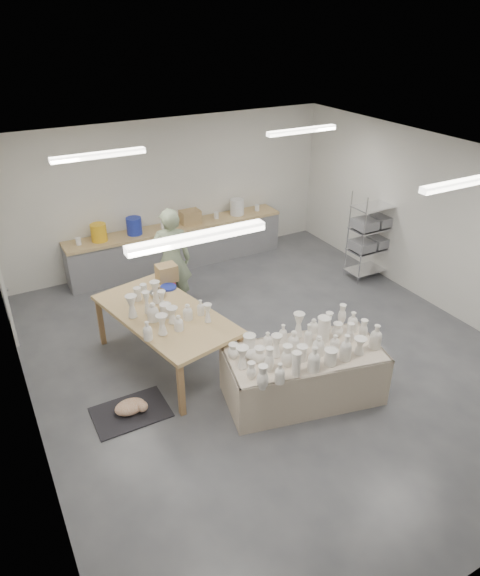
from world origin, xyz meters
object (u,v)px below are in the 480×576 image
drying_table (303,371)px  potter (171,260)px  work_table (164,311)px  red_stool (168,285)px

drying_table → potter: (-0.63, 3.18, 0.51)m
work_table → red_stool: work_table is taller
drying_table → work_table: size_ratio=0.90×
drying_table → potter: potter is taller
work_table → red_stool: (0.71, 1.73, -0.57)m
potter → red_stool: potter is taller
drying_table → work_table: 2.23m
work_table → red_stool: bearing=55.1°
drying_table → red_stool: (-0.63, 3.45, -0.12)m
drying_table → potter: bearing=113.7°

